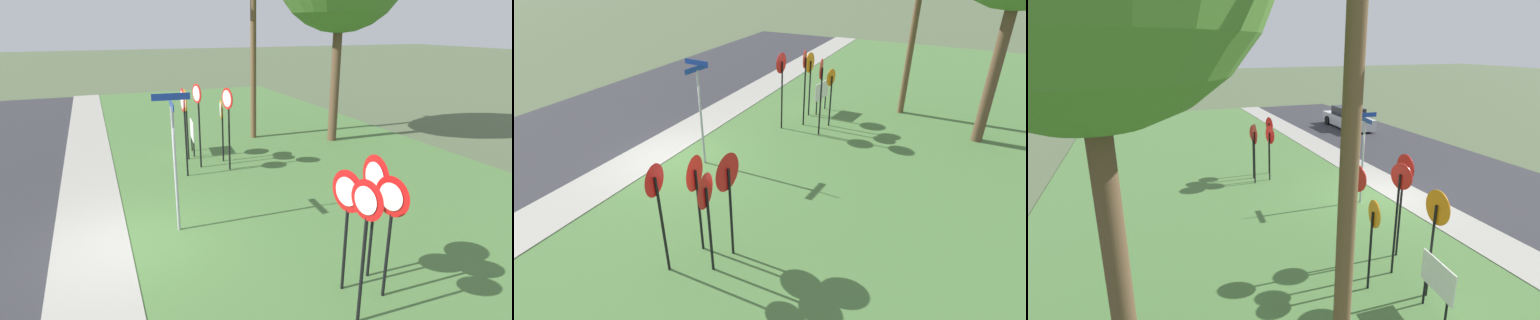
% 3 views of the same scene
% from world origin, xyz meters
% --- Properties ---
extents(ground_plane, '(160.00, 160.00, 0.00)m').
position_xyz_m(ground_plane, '(0.00, 0.00, 0.00)').
color(ground_plane, '#4C5B3D').
extents(sidewalk_strip, '(44.00, 1.60, 0.06)m').
position_xyz_m(sidewalk_strip, '(0.00, -0.80, 0.03)').
color(sidewalk_strip, '#99968C').
rests_on(sidewalk_strip, ground_plane).
extents(grass_median, '(44.00, 12.00, 0.04)m').
position_xyz_m(grass_median, '(0.00, 6.00, 0.02)').
color(grass_median, '#477038').
rests_on(grass_median, ground_plane).
extents(stop_sign_near_left, '(0.61, 0.13, 2.17)m').
position_xyz_m(stop_sign_near_left, '(-4.86, 3.62, 1.58)').
color(stop_sign_near_left, black).
rests_on(stop_sign_near_left, grass_median).
extents(stop_sign_near_right, '(0.62, 0.15, 2.81)m').
position_xyz_m(stop_sign_near_right, '(-4.50, 2.73, 2.04)').
color(stop_sign_near_right, black).
rests_on(stop_sign_near_right, grass_median).
extents(stop_sign_far_left, '(0.67, 0.15, 2.72)m').
position_xyz_m(stop_sign_far_left, '(-3.92, 3.56, 2.00)').
color(stop_sign_far_left, black).
rests_on(stop_sign_far_left, grass_median).
extents(stop_sign_far_center, '(0.76, 0.11, 2.50)m').
position_xyz_m(stop_sign_far_center, '(-5.53, 2.53, 1.87)').
color(stop_sign_far_center, black).
rests_on(stop_sign_far_center, grass_median).
extents(stop_sign_far_right, '(0.71, 0.10, 2.79)m').
position_xyz_m(stop_sign_far_right, '(-3.83, 2.12, 2.07)').
color(stop_sign_far_right, black).
rests_on(stop_sign_far_right, grass_median).
extents(yield_sign_near_left, '(0.64, 0.14, 2.46)m').
position_xyz_m(yield_sign_near_left, '(3.94, 3.16, 1.86)').
color(yield_sign_near_left, black).
rests_on(yield_sign_near_left, grass_median).
extents(yield_sign_near_right, '(0.74, 0.17, 2.29)m').
position_xyz_m(yield_sign_near_right, '(3.08, 3.41, 1.74)').
color(yield_sign_near_right, black).
rests_on(yield_sign_near_right, grass_median).
extents(yield_sign_far_left, '(0.80, 0.11, 2.43)m').
position_xyz_m(yield_sign_far_left, '(2.92, 4.09, 1.86)').
color(yield_sign_far_left, black).
rests_on(yield_sign_far_left, grass_median).
extents(yield_sign_far_right, '(0.69, 0.17, 2.26)m').
position_xyz_m(yield_sign_far_right, '(3.53, 3.97, 1.72)').
color(yield_sign_far_right, black).
rests_on(yield_sign_far_right, grass_median).
extents(street_name_post, '(0.96, 0.81, 3.21)m').
position_xyz_m(street_name_post, '(-0.29, 1.14, 1.94)').
color(street_name_post, '#9EA0A8').
rests_on(street_name_post, grass_median).
extents(utility_pole, '(2.10, 2.54, 9.24)m').
position_xyz_m(utility_pole, '(-7.53, 5.67, 5.02)').
color(utility_pole, brown).
rests_on(utility_pole, grass_median).
extents(notice_board, '(1.09, 0.17, 1.25)m').
position_xyz_m(notice_board, '(-6.13, 2.86, 0.87)').
color(notice_board, black).
rests_on(notice_board, grass_median).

